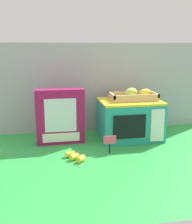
% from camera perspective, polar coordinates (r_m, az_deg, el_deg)
% --- Properties ---
extents(ground_plane, '(1.70, 1.70, 0.00)m').
position_cam_1_polar(ground_plane, '(1.74, 2.47, -5.78)').
color(ground_plane, green).
rests_on(ground_plane, ground).
extents(display_back_panel, '(1.61, 0.03, 0.60)m').
position_cam_1_polar(display_back_panel, '(1.90, 0.93, 5.14)').
color(display_back_panel, '#A0A3A8').
rests_on(display_back_panel, ground).
extents(toy_microwave, '(0.38, 0.29, 0.25)m').
position_cam_1_polar(toy_microwave, '(1.75, 7.02, -1.52)').
color(toy_microwave, teal).
rests_on(toy_microwave, ground).
extents(food_groups_crate, '(0.29, 0.17, 0.07)m').
position_cam_1_polar(food_groups_crate, '(1.75, 7.84, 3.28)').
color(food_groups_crate, tan).
rests_on(food_groups_crate, toy_microwave).
extents(cookie_set_box, '(0.29, 0.08, 0.33)m').
position_cam_1_polar(cookie_set_box, '(1.65, -7.43, -0.96)').
color(cookie_set_box, '#99144C').
rests_on(cookie_set_box, ground).
extents(price_sign, '(0.07, 0.01, 0.10)m').
position_cam_1_polar(price_sign, '(1.51, 2.86, -6.17)').
color(price_sign, black).
rests_on(price_sign, ground).
extents(loose_toy_banana, '(0.10, 0.12, 0.03)m').
position_cam_1_polar(loose_toy_banana, '(1.45, -4.37, -9.21)').
color(loose_toy_banana, yellow).
rests_on(loose_toy_banana, ground).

